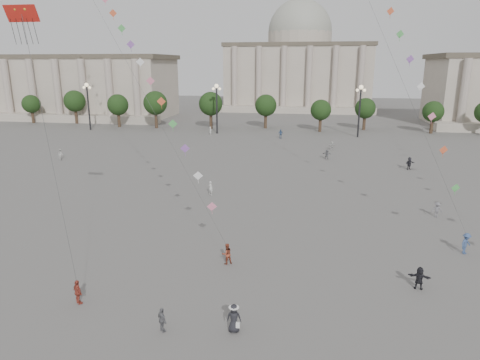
# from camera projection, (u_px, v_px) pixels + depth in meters

# --- Properties ---
(ground) EXTENTS (360.00, 360.00, 0.00)m
(ground) POSITION_uv_depth(u_px,v_px,m) (204.00, 326.00, 24.97)
(ground) COLOR #595653
(ground) RESTS_ON ground
(hall_west) EXTENTS (84.00, 26.22, 17.20)m
(hall_west) POSITION_uv_depth(u_px,v_px,m) (34.00, 86.00, 124.27)
(hall_west) COLOR #A69C8B
(hall_west) RESTS_ON ground
(hall_central) EXTENTS (48.30, 34.30, 35.50)m
(hall_central) POSITION_uv_depth(u_px,v_px,m) (298.00, 65.00, 144.11)
(hall_central) COLOR #A69C8B
(hall_central) RESTS_ON ground
(tree_row) EXTENTS (137.12, 5.12, 8.00)m
(tree_row) POSITION_uv_depth(u_px,v_px,m) (288.00, 106.00, 97.73)
(tree_row) COLOR #39271C
(tree_row) RESTS_ON ground
(lamp_post_far_west) EXTENTS (2.00, 0.90, 10.65)m
(lamp_post_far_west) POSITION_uv_depth(u_px,v_px,m) (88.00, 98.00, 96.94)
(lamp_post_far_west) COLOR #262628
(lamp_post_far_west) RESTS_ON ground
(lamp_post_mid_west) EXTENTS (2.00, 0.90, 10.65)m
(lamp_post_mid_west) POSITION_uv_depth(u_px,v_px,m) (217.00, 99.00, 92.05)
(lamp_post_mid_west) COLOR #262628
(lamp_post_mid_west) RESTS_ON ground
(lamp_post_mid_east) EXTENTS (2.00, 0.90, 10.65)m
(lamp_post_mid_east) POSITION_uv_depth(u_px,v_px,m) (360.00, 102.00, 87.16)
(lamp_post_mid_east) COLOR #262628
(lamp_post_mid_east) RESTS_ON ground
(person_crowd_0) EXTENTS (1.17, 0.94, 1.87)m
(person_crowd_0) POSITION_uv_depth(u_px,v_px,m) (281.00, 134.00, 87.44)
(person_crowd_0) COLOR #37527C
(person_crowd_0) RESTS_ON ground
(person_crowd_1) EXTENTS (1.08, 1.08, 1.77)m
(person_crowd_1) POSITION_uv_depth(u_px,v_px,m) (61.00, 154.00, 67.93)
(person_crowd_1) COLOR silver
(person_crowd_1) RESTS_ON ground
(person_crowd_3) EXTENTS (1.56, 0.77, 1.61)m
(person_crowd_3) POSITION_uv_depth(u_px,v_px,m) (419.00, 278.00, 28.89)
(person_crowd_3) COLOR black
(person_crowd_3) RESTS_ON ground
(person_crowd_4) EXTENTS (1.40, 1.10, 1.48)m
(person_crowd_4) POSITION_uv_depth(u_px,v_px,m) (332.00, 146.00, 75.87)
(person_crowd_4) COLOR beige
(person_crowd_4) RESTS_ON ground
(person_crowd_6) EXTENTS (1.03, 0.61, 1.56)m
(person_crowd_6) POSITION_uv_depth(u_px,v_px,m) (437.00, 210.00, 42.49)
(person_crowd_6) COLOR slate
(person_crowd_6) RESTS_ON ground
(person_crowd_9) EXTENTS (1.66, 1.47, 1.82)m
(person_crowd_9) POSITION_uv_depth(u_px,v_px,m) (409.00, 163.00, 61.66)
(person_crowd_9) COLOR #222227
(person_crowd_9) RESTS_ON ground
(person_crowd_10) EXTENTS (0.57, 0.74, 1.79)m
(person_crowd_10) POSITION_uv_depth(u_px,v_px,m) (211.00, 131.00, 91.58)
(person_crowd_10) COLOR white
(person_crowd_10) RESTS_ON ground
(person_crowd_12) EXTENTS (1.55, 0.76, 1.60)m
(person_crowd_12) POSITION_uv_depth(u_px,v_px,m) (327.00, 154.00, 68.38)
(person_crowd_12) COLOR slate
(person_crowd_12) RESTS_ON ground
(person_crowd_13) EXTENTS (0.72, 0.66, 1.64)m
(person_crowd_13) POSITION_uv_depth(u_px,v_px,m) (211.00, 188.00, 49.72)
(person_crowd_13) COLOR beige
(person_crowd_13) RESTS_ON ground
(tourist_0) EXTENTS (1.03, 0.87, 1.65)m
(tourist_0) POSITION_uv_depth(u_px,v_px,m) (78.00, 292.00, 27.07)
(tourist_0) COLOR #983829
(tourist_0) RESTS_ON ground
(tourist_3) EXTENTS (0.89, 0.86, 1.49)m
(tourist_3) POSITION_uv_depth(u_px,v_px,m) (162.00, 320.00, 24.26)
(tourist_3) COLOR slate
(tourist_3) RESTS_ON ground
(kite_flyer_0) EXTENTS (1.02, 0.97, 1.65)m
(kite_flyer_0) POSITION_uv_depth(u_px,v_px,m) (227.00, 254.00, 32.54)
(kite_flyer_0) COLOR brown
(kite_flyer_0) RESTS_ON ground
(kite_flyer_1) EXTENTS (1.27, 1.27, 1.76)m
(kite_flyer_1) POSITION_uv_depth(u_px,v_px,m) (466.00, 244.00, 34.25)
(kite_flyer_1) COLOR #374F7D
(kite_flyer_1) RESTS_ON ground
(hat_person) EXTENTS (0.89, 0.64, 1.71)m
(hat_person) POSITION_uv_depth(u_px,v_px,m) (234.00, 318.00, 24.22)
(hat_person) COLOR black
(hat_person) RESTS_ON ground
(dragon_kite) EXTENTS (3.39, 2.46, 17.49)m
(dragon_kite) POSITION_uv_depth(u_px,v_px,m) (24.00, 27.00, 27.61)
(dragon_kite) COLOR red
(dragon_kite) RESTS_ON ground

